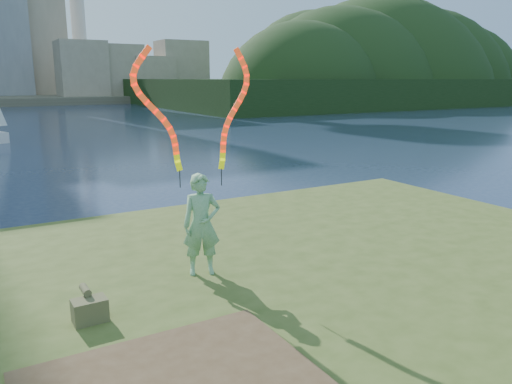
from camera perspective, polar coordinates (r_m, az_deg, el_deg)
ground at (r=9.44m, az=-2.88°, el=-13.00°), size 320.00×320.00×0.00m
grassy_knoll at (r=7.55m, az=5.46°, el=-17.23°), size 20.00×18.00×0.80m
wooded_hill at (r=92.73m, az=13.35°, el=10.08°), size 78.00×50.00×63.00m
woman_with_ribbons at (r=8.46m, az=-6.32°, el=-0.34°), size 2.02×0.71×4.13m
canvas_bag at (r=7.50m, az=-18.50°, el=-12.55°), size 0.47×0.54×0.44m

